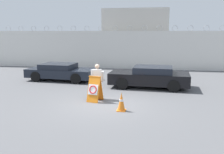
# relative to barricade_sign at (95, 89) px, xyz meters

# --- Properties ---
(ground_plane) EXTENTS (90.00, 90.00, 0.00)m
(ground_plane) POSITION_rel_barricade_sign_xyz_m (0.58, -0.44, -0.59)
(ground_plane) COLOR #5B5B5E
(perimeter_wall) EXTENTS (36.00, 0.30, 3.74)m
(perimeter_wall) POSITION_rel_barricade_sign_xyz_m (0.58, 10.71, 1.06)
(perimeter_wall) COLOR silver
(perimeter_wall) RESTS_ON ground_plane
(building_block) EXTENTS (6.00, 7.09, 5.29)m
(building_block) POSITION_rel_barricade_sign_xyz_m (0.92, 15.19, 2.06)
(building_block) COLOR beige
(building_block) RESTS_ON ground_plane
(barricade_sign) EXTENTS (0.71, 0.81, 1.19)m
(barricade_sign) POSITION_rel_barricade_sign_xyz_m (0.00, 0.00, 0.00)
(barricade_sign) COLOR orange
(barricade_sign) RESTS_ON ground_plane
(security_guard) EXTENTS (0.65, 0.37, 1.69)m
(security_guard) POSITION_rel_barricade_sign_xyz_m (0.02, 0.49, 0.34)
(security_guard) COLOR #232838
(security_guard) RESTS_ON ground_plane
(traffic_cone_near) EXTENTS (0.36, 0.36, 0.77)m
(traffic_cone_near) POSITION_rel_barricade_sign_xyz_m (1.41, -1.22, -0.21)
(traffic_cone_near) COLOR orange
(traffic_cone_near) RESTS_ON ground_plane
(parked_car_front_coupe) EXTENTS (4.62, 2.29, 1.12)m
(parked_car_front_coupe) POSITION_rel_barricade_sign_xyz_m (-3.42, 4.67, -0.00)
(parked_car_front_coupe) COLOR black
(parked_car_front_coupe) RESTS_ON ground_plane
(parked_car_rear_sedan) EXTENTS (4.63, 2.22, 1.23)m
(parked_car_rear_sedan) POSITION_rel_barricade_sign_xyz_m (2.48, 3.42, 0.04)
(parked_car_rear_sedan) COLOR black
(parked_car_rear_sedan) RESTS_ON ground_plane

